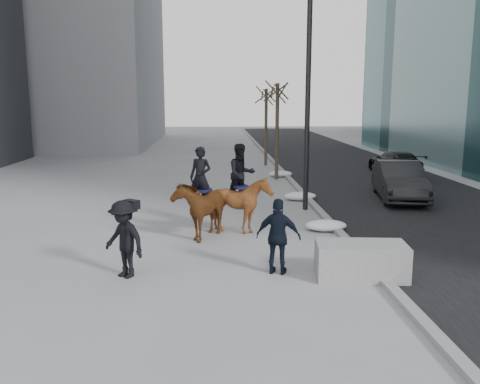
{
  "coord_description": "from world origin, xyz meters",
  "views": [
    {
      "loc": [
        -0.68,
        -12.13,
        3.98
      ],
      "look_at": [
        0.0,
        1.2,
        1.5
      ],
      "focal_mm": 38.0,
      "sensor_mm": 36.0,
      "label": 1
    }
  ],
  "objects_px": {
    "planter": "(361,261)",
    "mounted_left": "(201,204)",
    "car_near": "(399,181)",
    "mounted_right": "(241,197)"
  },
  "relations": [
    {
      "from": "planter",
      "to": "mounted_left",
      "type": "xyz_separation_m",
      "value": [
        -3.66,
        3.68,
        0.57
      ]
    },
    {
      "from": "mounted_right",
      "to": "mounted_left",
      "type": "bearing_deg",
      "value": -162.33
    },
    {
      "from": "car_near",
      "to": "mounted_right",
      "type": "xyz_separation_m",
      "value": [
        -6.53,
        -4.73,
        0.31
      ]
    },
    {
      "from": "planter",
      "to": "mounted_right",
      "type": "relative_size",
      "value": 0.75
    },
    {
      "from": "car_near",
      "to": "mounted_right",
      "type": "distance_m",
      "value": 8.07
    },
    {
      "from": "planter",
      "to": "car_near",
      "type": "bearing_deg",
      "value": 65.15
    },
    {
      "from": "planter",
      "to": "mounted_left",
      "type": "bearing_deg",
      "value": 134.91
    },
    {
      "from": "planter",
      "to": "mounted_left",
      "type": "relative_size",
      "value": 0.76
    },
    {
      "from": "mounted_left",
      "to": "mounted_right",
      "type": "xyz_separation_m",
      "value": [
        1.2,
        0.38,
        0.09
      ]
    },
    {
      "from": "planter",
      "to": "mounted_left",
      "type": "distance_m",
      "value": 5.22
    }
  ]
}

